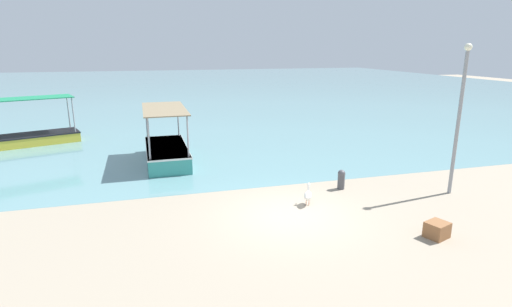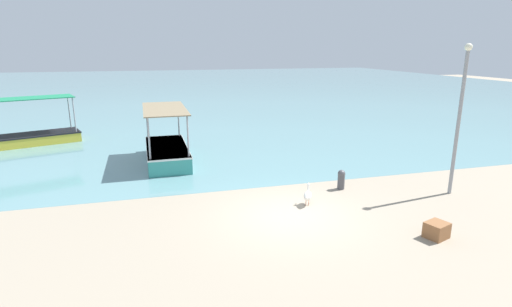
{
  "view_description": "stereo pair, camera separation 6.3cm",
  "coord_description": "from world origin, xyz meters",
  "views": [
    {
      "loc": [
        -4.53,
        -11.99,
        5.62
      ],
      "look_at": [
        -0.1,
        4.03,
        1.19
      ],
      "focal_mm": 28.0,
      "sensor_mm": 36.0,
      "label": 1
    },
    {
      "loc": [
        -4.47,
        -12.0,
        5.62
      ],
      "look_at": [
        -0.1,
        4.03,
        1.19
      ],
      "focal_mm": 28.0,
      "sensor_mm": 36.0,
      "label": 2
    }
  ],
  "objects": [
    {
      "name": "ground",
      "position": [
        0.0,
        0.0,
        0.0
      ],
      "size": [
        120.0,
        120.0,
        0.0
      ],
      "primitive_type": "plane",
      "color": "gray"
    },
    {
      "name": "harbor_water",
      "position": [
        0.0,
        48.0,
        0.0
      ],
      "size": [
        110.0,
        90.0,
        0.0
      ],
      "primitive_type": "cube",
      "color": "slate",
      "rests_on": "ground"
    },
    {
      "name": "fishing_boat_center",
      "position": [
        -3.7,
        7.98,
        0.57
      ],
      "size": [
        2.1,
        5.13,
        2.72
      ],
      "color": "teal",
      "rests_on": "harbor_water"
    },
    {
      "name": "fishing_boat_far_right",
      "position": [
        -11.42,
        13.96,
        0.51
      ],
      "size": [
        5.8,
        3.57,
        2.76
      ],
      "color": "gold",
      "rests_on": "harbor_water"
    },
    {
      "name": "pelican",
      "position": [
        0.96,
        0.73,
        0.38
      ],
      "size": [
        0.51,
        0.75,
        0.8
      ],
      "color": "#E0997A",
      "rests_on": "ground"
    },
    {
      "name": "lamp_post",
      "position": [
        6.89,
        0.39,
        3.24
      ],
      "size": [
        0.28,
        0.28,
        5.77
      ],
      "color": "gray",
      "rests_on": "ground"
    },
    {
      "name": "mooring_bollard",
      "position": [
        2.94,
        1.97,
        0.44
      ],
      "size": [
        0.31,
        0.31,
        0.81
      ],
      "color": "#47474C",
      "rests_on": "ground"
    },
    {
      "name": "cargo_crate",
      "position": [
        3.75,
        -2.73,
        0.24
      ],
      "size": [
        0.79,
        0.75,
        0.49
      ],
      "primitive_type": "cube",
      "rotation": [
        0.0,
        0.0,
        0.34
      ],
      "color": "brown",
      "rests_on": "ground"
    }
  ]
}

